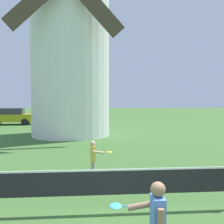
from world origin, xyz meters
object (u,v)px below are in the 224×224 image
object	(u,v)px
tennis_net	(119,182)
player_far	(94,157)
parked_car_mustard	(11,116)
windmill	(70,35)

from	to	relation	value
tennis_net	player_far	distance (m)	2.70
tennis_net	parked_car_mustard	size ratio (longest dim) A/B	1.34
parked_car_mustard	tennis_net	bearing A→B (deg)	-68.23
windmill	tennis_net	bearing A→B (deg)	-81.25
windmill	player_far	distance (m)	11.67
windmill	parked_car_mustard	bearing A→B (deg)	128.71
windmill	tennis_net	distance (m)	14.03
windmill	parked_car_mustard	size ratio (longest dim) A/B	3.25
windmill	player_far	xyz separation A→B (m)	(1.38, -9.84, -6.11)
tennis_net	windmill	bearing A→B (deg)	98.75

